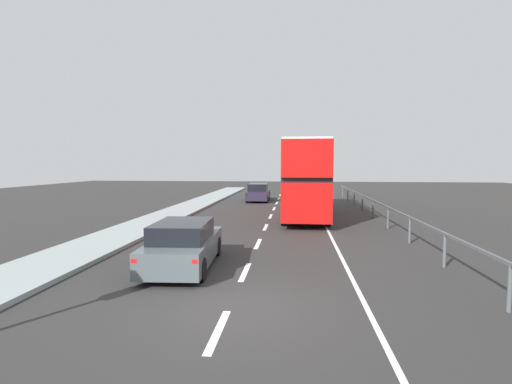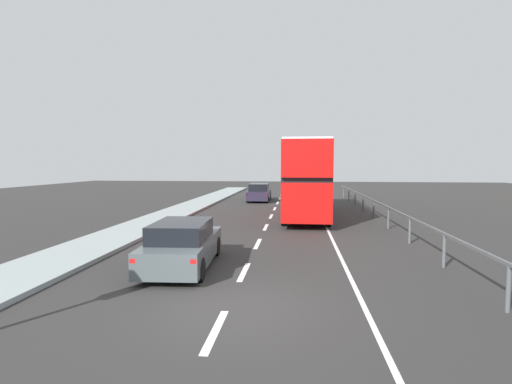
# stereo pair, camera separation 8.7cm
# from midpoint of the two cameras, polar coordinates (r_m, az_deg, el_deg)

# --- Properties ---
(ground_plane) EXTENTS (73.34, 120.00, 0.10)m
(ground_plane) POSITION_cam_midpoint_polar(r_m,az_deg,el_deg) (8.80, -4.29, -17.03)
(ground_plane) COLOR #2B2928
(lane_paint_markings) EXTENTS (3.15, 46.00, 0.01)m
(lane_paint_markings) POSITION_cam_midpoint_polar(r_m,az_deg,el_deg) (17.17, 6.95, -6.32)
(lane_paint_markings) COLOR silver
(lane_paint_markings) RESTS_ON ground
(bridge_side_railing) EXTENTS (0.10, 42.00, 1.07)m
(bridge_side_railing) POSITION_cam_midpoint_polar(r_m,az_deg,el_deg) (17.80, 20.51, -3.37)
(bridge_side_railing) COLOR #4A4E51
(bridge_side_railing) RESTS_ON ground
(double_decker_bus_red) EXTENTS (2.56, 11.46, 4.41)m
(double_decker_bus_red) POSITION_cam_midpoint_polar(r_m,az_deg,el_deg) (23.30, 7.23, 2.28)
(double_decker_bus_red) COLOR red
(double_decker_bus_red) RESTS_ON ground
(hatchback_car_near) EXTENTS (1.99, 4.38, 1.42)m
(hatchback_car_near) POSITION_cam_midpoint_polar(r_m,az_deg,el_deg) (11.81, -11.07, -7.85)
(hatchback_car_near) COLOR #485154
(hatchback_car_near) RESTS_ON ground
(sedan_car_ahead) EXTENTS (1.85, 4.51, 1.49)m
(sedan_car_ahead) POSITION_cam_midpoint_polar(r_m,az_deg,el_deg) (32.12, 0.28, -0.10)
(sedan_car_ahead) COLOR #242034
(sedan_car_ahead) RESTS_ON ground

